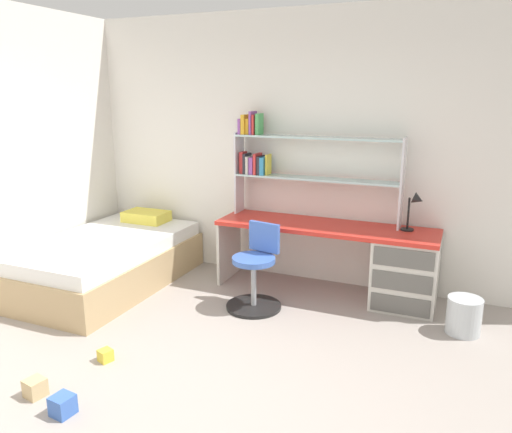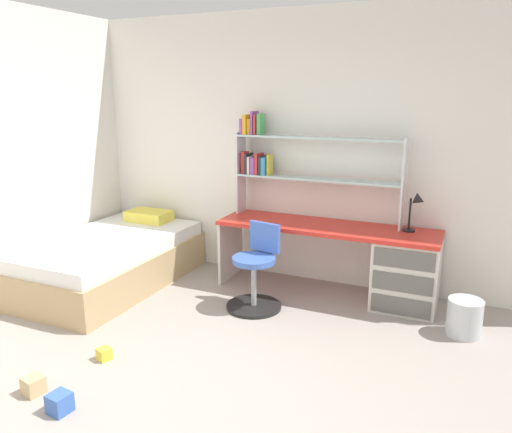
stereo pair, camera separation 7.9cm
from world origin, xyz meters
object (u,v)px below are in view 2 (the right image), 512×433
(toy_block_yellow_1, at_px, (104,354))
(waste_bin, at_px, (464,317))
(bookshelf_hutch, at_px, (292,158))
(toy_block_blue_2, at_px, (60,403))
(desk_lamp, at_px, (417,206))
(swivel_chair, at_px, (256,275))
(toy_block_natural_0, at_px, (33,385))
(desk, at_px, (384,263))
(bed_platform, at_px, (109,260))

(toy_block_yellow_1, bearing_deg, waste_bin, 31.89)
(bookshelf_hutch, height_order, waste_bin, bookshelf_hutch)
(toy_block_blue_2, bearing_deg, desk_lamp, 55.62)
(swivel_chair, relative_size, toy_block_blue_2, 6.13)
(toy_block_natural_0, bearing_deg, swivel_chair, 67.02)
(toy_block_yellow_1, relative_size, toy_block_blue_2, 0.72)
(toy_block_natural_0, bearing_deg, desk, 52.92)
(swivel_chair, height_order, toy_block_natural_0, swivel_chair)
(bookshelf_hutch, bearing_deg, bed_platform, -153.24)
(desk, xyz_separation_m, bookshelf_hutch, (-1.02, 0.18, 0.92))
(bed_platform, height_order, toy_block_blue_2, bed_platform)
(swivel_chair, relative_size, toy_block_yellow_1, 8.52)
(swivel_chair, bearing_deg, desk, 28.94)
(bed_platform, distance_m, toy_block_blue_2, 2.22)
(toy_block_yellow_1, bearing_deg, desk_lamp, 45.55)
(desk, relative_size, swivel_chair, 2.72)
(desk, xyz_separation_m, desk_lamp, (0.25, 0.08, 0.56))
(toy_block_blue_2, bearing_deg, toy_block_natural_0, 166.08)
(bookshelf_hutch, distance_m, toy_block_natural_0, 3.06)
(desk_lamp, relative_size, bed_platform, 0.19)
(swivel_chair, bearing_deg, waste_bin, 6.25)
(bed_platform, distance_m, toy_block_natural_0, 2.00)
(bookshelf_hutch, distance_m, waste_bin, 2.19)
(bookshelf_hutch, bearing_deg, toy_block_yellow_1, -108.70)
(desk, relative_size, toy_block_blue_2, 16.69)
(toy_block_natural_0, bearing_deg, toy_block_blue_2, -13.92)
(toy_block_yellow_1, bearing_deg, swivel_chair, 63.79)
(bookshelf_hutch, height_order, bed_platform, bookshelf_hutch)
(bed_platform, height_order, toy_block_yellow_1, bed_platform)
(desk, relative_size, waste_bin, 6.89)
(desk_lamp, xyz_separation_m, waste_bin, (0.50, -0.48, -0.80))
(waste_bin, xyz_separation_m, toy_block_yellow_1, (-2.48, -1.54, -0.11))
(bookshelf_hutch, relative_size, swivel_chair, 2.17)
(toy_block_natural_0, xyz_separation_m, toy_block_yellow_1, (0.14, 0.54, -0.01))
(desk, bearing_deg, toy_block_blue_2, -121.37)
(desk_lamp, bearing_deg, toy_block_natural_0, -129.62)
(swivel_chair, distance_m, toy_block_blue_2, 2.03)
(swivel_chair, bearing_deg, bed_platform, -176.82)
(toy_block_natural_0, height_order, toy_block_yellow_1, toy_block_natural_0)
(desk_lamp, relative_size, swivel_chair, 0.48)
(desk, relative_size, toy_block_natural_0, 17.63)
(desk_lamp, height_order, swivel_chair, desk_lamp)
(toy_block_yellow_1, bearing_deg, bed_platform, 128.63)
(bed_platform, bearing_deg, toy_block_yellow_1, -51.37)
(desk_lamp, relative_size, toy_block_natural_0, 3.13)
(desk, bearing_deg, bookshelf_hutch, 169.94)
(desk_lamp, bearing_deg, waste_bin, -43.76)
(desk_lamp, relative_size, toy_block_yellow_1, 4.12)
(bookshelf_hutch, relative_size, desk_lamp, 4.48)
(swivel_chair, bearing_deg, bookshelf_hutch, 85.92)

